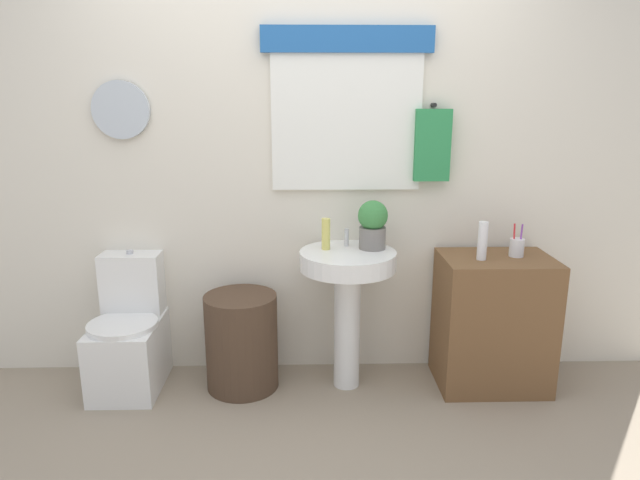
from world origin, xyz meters
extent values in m
cube|color=silver|center=(0.00, 1.15, 1.30)|extent=(4.40, 0.10, 2.60)
cube|color=white|center=(0.24, 1.08, 1.49)|extent=(0.84, 0.03, 0.76)
cube|color=#235BA3|center=(0.24, 1.07, 1.93)|extent=(0.94, 0.04, 0.14)
cylinder|color=silver|center=(-1.01, 1.08, 1.56)|extent=(0.32, 0.03, 0.32)
cylinder|color=black|center=(0.72, 1.07, 1.59)|extent=(0.02, 0.06, 0.02)
cube|color=#2D894C|center=(0.72, 1.05, 1.37)|extent=(0.20, 0.05, 0.40)
cube|color=white|center=(-1.01, 0.85, 0.20)|extent=(0.36, 0.50, 0.40)
cylinder|color=white|center=(-1.01, 0.79, 0.41)|extent=(0.38, 0.38, 0.03)
cube|color=white|center=(-1.01, 1.02, 0.57)|extent=(0.34, 0.18, 0.36)
cylinder|color=silver|center=(-1.01, 1.02, 0.76)|extent=(0.04, 0.04, 0.02)
cylinder|color=#4C3828|center=(-0.37, 0.85, 0.28)|extent=(0.41, 0.41, 0.55)
cylinder|color=white|center=(0.24, 0.85, 0.35)|extent=(0.15, 0.15, 0.71)
cylinder|color=white|center=(0.24, 0.85, 0.76)|extent=(0.53, 0.53, 0.10)
cylinder|color=silver|center=(0.24, 0.97, 0.86)|extent=(0.03, 0.03, 0.10)
cube|color=brown|center=(1.07, 0.85, 0.38)|extent=(0.61, 0.44, 0.77)
cylinder|color=#DBD166|center=(0.12, 0.90, 0.89)|extent=(0.05, 0.05, 0.18)
cylinder|color=slate|center=(0.38, 0.91, 0.87)|extent=(0.15, 0.15, 0.12)
sphere|color=#3D8442|center=(0.38, 0.91, 1.00)|extent=(0.17, 0.17, 0.17)
cylinder|color=white|center=(0.96, 0.81, 0.87)|extent=(0.05, 0.05, 0.21)
cylinder|color=silver|center=(1.18, 0.87, 0.82)|extent=(0.08, 0.08, 0.10)
cylinder|color=purple|center=(1.20, 0.87, 0.86)|extent=(0.01, 0.02, 0.18)
cylinder|color=red|center=(1.16, 0.87, 0.86)|extent=(0.01, 0.04, 0.18)
camera|label=1|loc=(0.01, -2.10, 1.63)|focal=31.38mm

